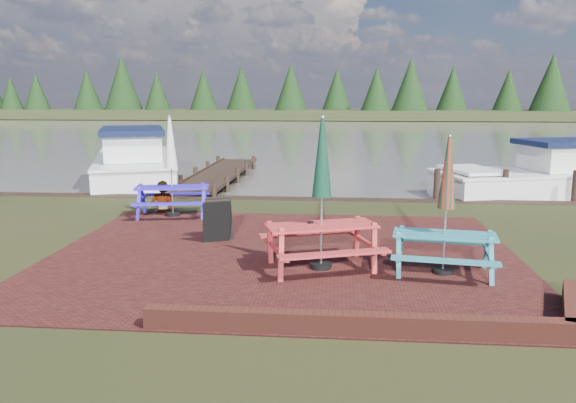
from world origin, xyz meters
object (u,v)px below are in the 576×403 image
at_px(boat_near, 554,178).
at_px(person, 162,181).
at_px(chalkboard, 218,220).
at_px(jetty, 218,174).
at_px(boat_jetty, 134,165).
at_px(picnic_table_blue, 172,182).
at_px(picnic_table_teal, 445,227).
at_px(picnic_table_red, 321,218).

xyz_separation_m(boat_near, person, (-11.62, -4.55, 0.44)).
distance_m(chalkboard, jetty, 9.60).
relative_size(jetty, boat_jetty, 1.09).
xyz_separation_m(chalkboard, boat_jetty, (-5.15, 9.05, 0.02)).
relative_size(picnic_table_blue, jetty, 0.28).
distance_m(picnic_table_blue, boat_near, 12.29).
bearing_deg(boat_near, person, 95.48).
xyz_separation_m(picnic_table_blue, jetty, (-0.32, 6.98, -0.78)).
height_order(picnic_table_blue, chalkboard, picnic_table_blue).
height_order(chalkboard, jetty, chalkboard).
relative_size(picnic_table_teal, picnic_table_red, 0.89).
height_order(picnic_table_red, chalkboard, picnic_table_red).
height_order(picnic_table_blue, jetty, picnic_table_blue).
bearing_deg(chalkboard, picnic_table_teal, -43.12).
bearing_deg(boat_near, chalkboard, 111.80).
bearing_deg(picnic_table_red, boat_jetty, 104.96).
bearing_deg(picnic_table_teal, person, 152.83).
bearing_deg(jetty, boat_jetty, -173.96).
distance_m(picnic_table_teal, jetty, 12.90).
height_order(picnic_table_blue, boat_jetty, picnic_table_blue).
bearing_deg(picnic_table_teal, picnic_table_blue, 153.69).
distance_m(picnic_table_blue, chalkboard, 2.97).
bearing_deg(chalkboard, person, 105.83).
distance_m(jetty, boat_near, 11.73).
height_order(picnic_table_blue, person, picnic_table_blue).
relative_size(boat_near, person, 4.67).
distance_m(picnic_table_red, boat_jetty, 13.06).
bearing_deg(boat_jetty, person, -83.94).
height_order(picnic_table_teal, person, picnic_table_teal).
bearing_deg(picnic_table_red, chalkboard, 123.19).
xyz_separation_m(picnic_table_teal, boat_near, (5.17, 9.18, -0.44)).
bearing_deg(boat_near, picnic_table_blue, 97.95).
bearing_deg(picnic_table_teal, jetty, 128.20).
distance_m(picnic_table_red, boat_near, 11.66).
bearing_deg(picnic_table_blue, person, 122.13).
bearing_deg(jetty, picnic_table_red, -69.00).
bearing_deg(boat_jetty, chalkboard, -80.52).
bearing_deg(boat_near, picnic_table_teal, 134.70).
xyz_separation_m(jetty, boat_jetty, (-3.14, -0.33, 0.37)).
bearing_deg(person, picnic_table_blue, 120.50).
xyz_separation_m(picnic_table_blue, boat_near, (11.23, 4.97, -0.49)).
distance_m(picnic_table_blue, person, 0.57).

